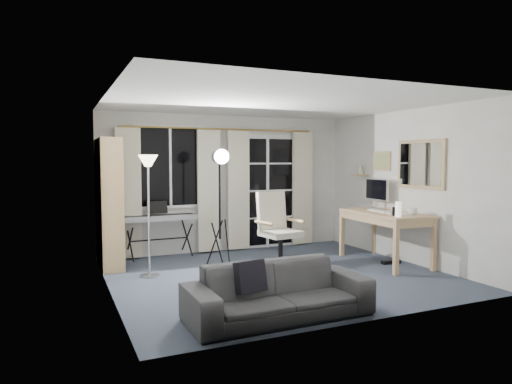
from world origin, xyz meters
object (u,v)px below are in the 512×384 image
sofa (278,282)px  monitor (377,190)px  studio_light (220,170)px  office_chair (275,223)px  desk (385,218)px  keyboard_piano (159,219)px  torchiere_lamp (148,179)px  mug (413,211)px  bookshelf (107,207)px

sofa → monitor: bearing=34.7°
studio_light → office_chair: size_ratio=1.59×
desk → monitor: 0.64m
keyboard_piano → sofa: bearing=-82.4°
torchiere_lamp → sofa: (0.88, -2.20, -0.98)m
monitor → mug: (-0.10, -0.95, -0.24)m
sofa → keyboard_piano: bearing=98.6°
torchiere_lamp → monitor: 3.75m
sofa → office_chair: bearing=63.8°
bookshelf → sofa: (1.34, -3.01, -0.55)m
studio_light → bookshelf: bearing=162.1°
desk → mug: bearing=-75.9°
monitor → desk: bearing=-110.7°
office_chair → monitor: (1.92, 0.07, 0.44)m
studio_light → mug: studio_light is taller
keyboard_piano → office_chair: (1.46, -1.29, 0.01)m
studio_light → desk: 2.67m
studio_light → mug: 2.91m
bookshelf → sofa: bookshelf is taller
desk → mug: 0.54m
sofa → torchiere_lamp: bearing=111.2°
office_chair → bookshelf: bearing=146.7°
office_chair → desk: office_chair is taller
bookshelf → desk: bookshelf is taller
studio_light → mug: bearing=-23.8°
studio_light → sofa: 2.64m
mug → studio_light: bearing=152.5°
torchiere_lamp → bookshelf: bearing=119.7°
keyboard_piano → mug: 3.94m
bookshelf → mug: 4.54m
monitor → mug: size_ratio=4.40×
desk → bookshelf: bearing=163.1°
keyboard_piano → desk: keyboard_piano is taller
torchiere_lamp → desk: 3.65m
office_chair → mug: (1.82, -0.88, 0.20)m
studio_light → mug: (2.53, -1.31, -0.59)m
desk → torchiere_lamp: bearing=172.8°
studio_light → monitor: bearing=-4.2°
keyboard_piano → mug: bearing=-35.0°
mug → sofa: bearing=-158.7°
keyboard_piano → sofa: 3.30m
office_chair → sofa: size_ratio=0.60×
keyboard_piano → office_chair: bearing=-43.0°
mug → sofa: mug is taller
bookshelf → office_chair: bearing=-25.2°
studio_light → desk: bearing=-14.9°
bookshelf → studio_light: bearing=-21.8°
torchiere_lamp → sofa: torchiere_lamp is taller
keyboard_piano → desk: (3.19, -1.67, 0.04)m
bookshelf → office_chair: 2.53m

